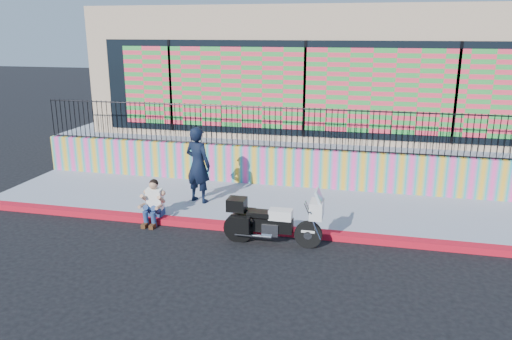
% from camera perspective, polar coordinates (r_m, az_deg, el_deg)
% --- Properties ---
extents(ground, '(90.00, 90.00, 0.00)m').
position_cam_1_polar(ground, '(11.64, 2.39, -7.25)').
color(ground, black).
rests_on(ground, ground).
extents(red_curb, '(16.00, 0.30, 0.15)m').
position_cam_1_polar(red_curb, '(11.61, 2.40, -6.91)').
color(red_curb, '#B10C23').
rests_on(red_curb, ground).
extents(sidewalk, '(16.00, 3.00, 0.15)m').
position_cam_1_polar(sidewalk, '(13.13, 3.77, -4.19)').
color(sidewalk, '#8A93A6').
rests_on(sidewalk, ground).
extents(mural_wall, '(16.00, 0.20, 1.10)m').
position_cam_1_polar(mural_wall, '(14.44, 4.87, 0.26)').
color(mural_wall, '#FF43A0').
rests_on(mural_wall, sidewalk).
extents(metal_fence, '(15.80, 0.04, 1.20)m').
position_cam_1_polar(metal_fence, '(14.18, 4.98, 4.74)').
color(metal_fence, black).
rests_on(metal_fence, mural_wall).
extents(elevated_platform, '(16.00, 10.00, 1.25)m').
position_cam_1_polar(elevated_platform, '(19.38, 7.12, 3.99)').
color(elevated_platform, '#8A93A6').
rests_on(elevated_platform, ground).
extents(storefront_building, '(14.00, 8.06, 4.00)m').
position_cam_1_polar(storefront_building, '(18.81, 7.32, 11.70)').
color(storefront_building, tan).
rests_on(storefront_building, elevated_platform).
extents(police_motorcycle, '(2.14, 0.71, 1.33)m').
position_cam_1_polar(police_motorcycle, '(10.89, 1.76, -5.74)').
color(police_motorcycle, black).
rests_on(police_motorcycle, ground).
extents(police_officer, '(0.84, 0.68, 2.01)m').
position_cam_1_polar(police_officer, '(13.07, -6.65, 0.60)').
color(police_officer, black).
rests_on(police_officer, sidewalk).
extents(seated_man, '(0.54, 0.71, 1.06)m').
position_cam_1_polar(seated_man, '(12.29, -11.74, -4.07)').
color(seated_man, navy).
rests_on(seated_man, ground).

